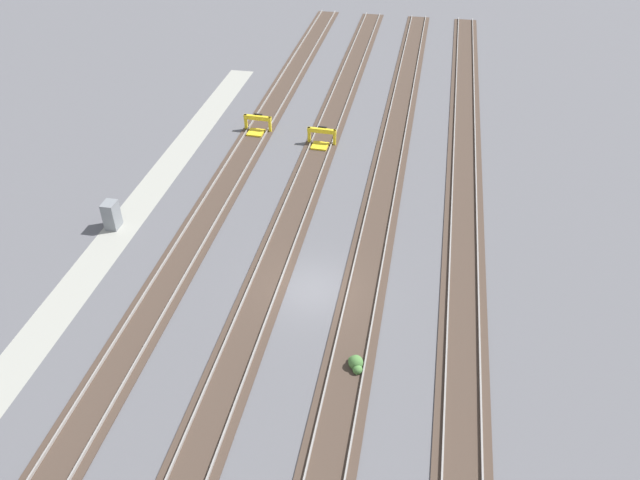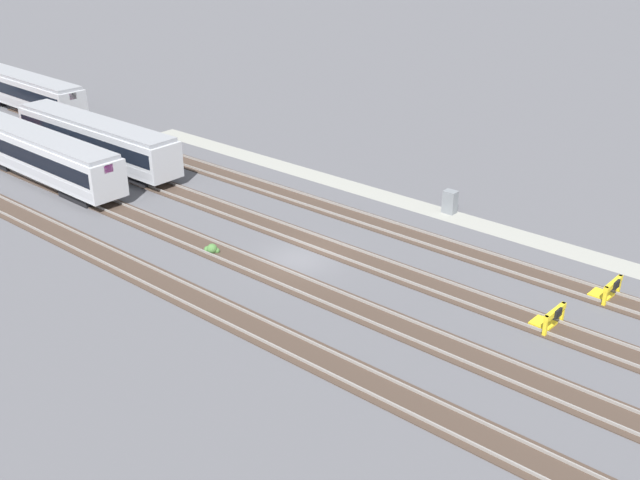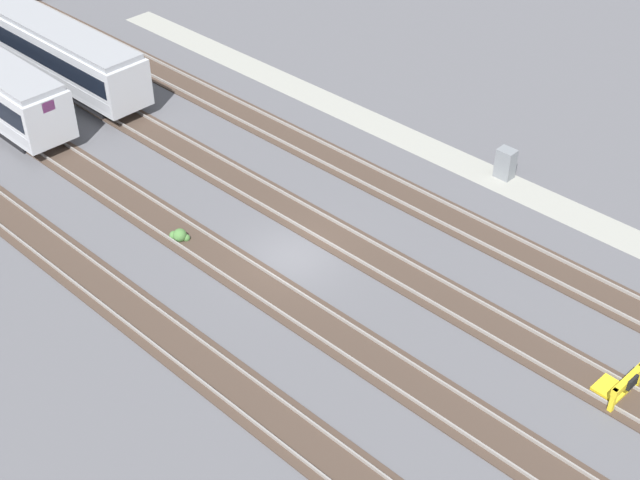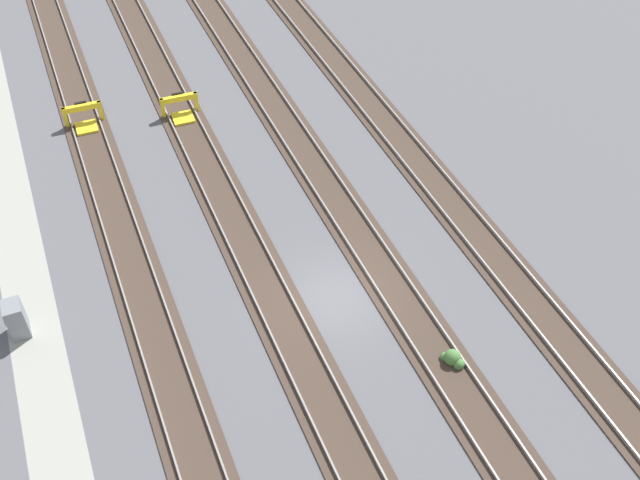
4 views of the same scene
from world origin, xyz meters
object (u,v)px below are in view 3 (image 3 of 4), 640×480
Objects in this scene: bumper_stop_near_inner_track at (620,386)px; weed_clump at (179,236)px; subway_car_front_row_centre at (41,42)px; electrical_cabinet at (506,163)px.

weed_clump is at bearing 14.90° from bumper_stop_near_inner_track.
subway_car_front_row_centre is 11.25× the size of electrical_cabinet.
electrical_cabinet reaches higher than weed_clump.
subway_car_front_row_centre is at bearing -15.15° from weed_clump.
bumper_stop_near_inner_track is (-38.77, 0.01, -1.53)m from subway_car_front_row_centre.
bumper_stop_near_inner_track is 20.21m from weed_clump.
electrical_cabinet is at bearing -117.76° from weed_clump.
bumper_stop_near_inner_track is 1.26× the size of electrical_cabinet.
bumper_stop_near_inner_track reaches higher than weed_clump.
electrical_cabinet is at bearing -160.36° from subway_car_front_row_centre.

